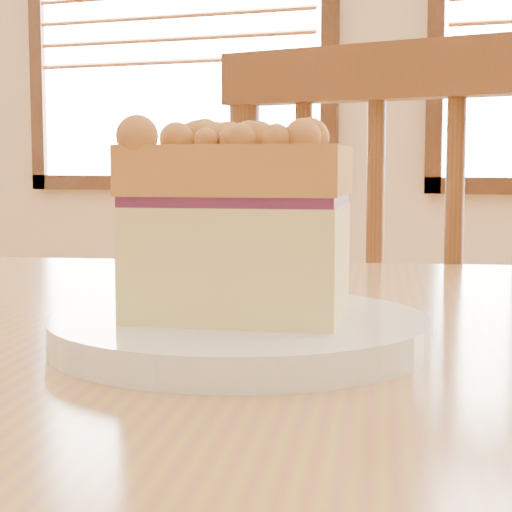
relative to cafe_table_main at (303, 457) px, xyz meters
The scene contains 4 objects.
cafe_table_main is the anchor object (origin of this frame).
cafe_chair_main 0.62m from the cafe_table_main, 91.37° to the left, with size 0.54×0.54×1.02m.
plate 0.15m from the cafe_table_main, 97.62° to the right, with size 0.24×0.24×0.02m.
cake_slice 0.21m from the cafe_table_main, 97.99° to the right, with size 0.15×0.12×0.12m.
Camera 1 is at (0.12, -0.31, 0.86)m, focal length 62.00 mm.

